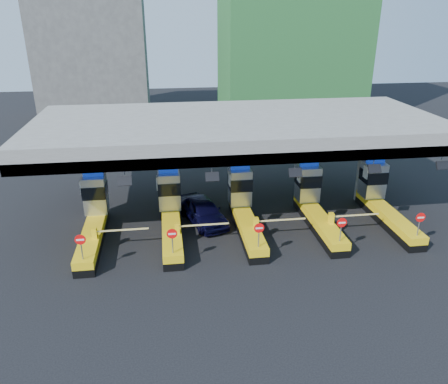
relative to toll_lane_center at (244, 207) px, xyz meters
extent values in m
plane|color=black|center=(0.00, -0.28, -1.40)|extent=(120.00, 120.00, 0.00)
cube|color=slate|center=(0.00, 2.72, 4.85)|extent=(28.00, 12.00, 1.50)
cube|color=#4C4C49|center=(0.00, -2.98, 4.45)|extent=(28.00, 0.60, 0.70)
cube|color=slate|center=(-10.00, 2.72, 1.35)|extent=(1.00, 1.00, 5.50)
cube|color=slate|center=(0.00, 2.72, 1.35)|extent=(1.00, 1.00, 5.50)
cube|color=slate|center=(10.00, 2.72, 1.35)|extent=(1.00, 1.00, 5.50)
cylinder|color=slate|center=(-7.50, -2.98, 3.85)|extent=(0.06, 0.06, 0.50)
cube|color=black|center=(-7.50, -3.18, 3.50)|extent=(0.80, 0.38, 0.54)
cylinder|color=slate|center=(-2.50, -2.98, 3.85)|extent=(0.06, 0.06, 0.50)
cube|color=black|center=(-2.50, -3.18, 3.50)|extent=(0.80, 0.38, 0.54)
cylinder|color=slate|center=(2.50, -2.98, 3.85)|extent=(0.06, 0.06, 0.50)
cube|color=black|center=(2.50, -3.18, 3.50)|extent=(0.80, 0.38, 0.54)
cylinder|color=slate|center=(7.50, -2.98, 3.85)|extent=(0.06, 0.06, 0.50)
cube|color=black|center=(7.50, -3.18, 3.50)|extent=(0.80, 0.38, 0.54)
cylinder|color=slate|center=(12.00, -2.98, 3.85)|extent=(0.06, 0.06, 0.50)
cube|color=black|center=(12.00, -3.18, 3.50)|extent=(0.80, 0.38, 0.54)
cube|color=black|center=(-10.00, -1.28, -1.15)|extent=(1.20, 8.00, 0.50)
cube|color=#E5B70C|center=(-10.00, -1.28, -0.65)|extent=(1.20, 8.00, 0.50)
cube|color=#9EA3A8|center=(-10.00, 1.52, 0.90)|extent=(1.50, 1.50, 2.60)
cube|color=black|center=(-10.00, 1.50, 1.20)|extent=(1.56, 1.56, 0.90)
cube|color=#0C2DBF|center=(-10.00, 1.52, 2.48)|extent=(1.30, 0.35, 0.55)
cube|color=white|center=(-10.80, 1.22, 1.60)|extent=(0.06, 0.70, 0.90)
cylinder|color=slate|center=(-10.00, -4.88, 0.25)|extent=(0.07, 0.07, 1.30)
cylinder|color=red|center=(-10.00, -4.91, 0.85)|extent=(0.60, 0.04, 0.60)
cube|color=white|center=(-10.00, -4.93, 0.85)|extent=(0.42, 0.02, 0.10)
cube|color=#E5B70C|center=(-9.65, -2.48, -0.05)|extent=(0.30, 0.35, 0.70)
cube|color=white|center=(-8.00, -2.48, 0.05)|extent=(3.20, 0.08, 0.08)
cube|color=black|center=(-5.00, -1.28, -1.15)|extent=(1.20, 8.00, 0.50)
cube|color=#E5B70C|center=(-5.00, -1.28, -0.65)|extent=(1.20, 8.00, 0.50)
cube|color=#9EA3A8|center=(-5.00, 1.52, 0.90)|extent=(1.50, 1.50, 2.60)
cube|color=black|center=(-5.00, 1.50, 1.20)|extent=(1.56, 1.56, 0.90)
cube|color=#0C2DBF|center=(-5.00, 1.52, 2.48)|extent=(1.30, 0.35, 0.55)
cube|color=white|center=(-5.80, 1.22, 1.60)|extent=(0.06, 0.70, 0.90)
cylinder|color=slate|center=(-5.00, -4.88, 0.25)|extent=(0.07, 0.07, 1.30)
cylinder|color=red|center=(-5.00, -4.91, 0.85)|extent=(0.60, 0.04, 0.60)
cube|color=white|center=(-5.00, -4.93, 0.85)|extent=(0.42, 0.02, 0.10)
cube|color=#E5B70C|center=(-4.65, -2.48, -0.05)|extent=(0.30, 0.35, 0.70)
cube|color=white|center=(-3.00, -2.48, 0.05)|extent=(3.20, 0.08, 0.08)
cube|color=black|center=(0.00, -1.28, -1.15)|extent=(1.20, 8.00, 0.50)
cube|color=#E5B70C|center=(0.00, -1.28, -0.65)|extent=(1.20, 8.00, 0.50)
cube|color=#9EA3A8|center=(0.00, 1.52, 0.90)|extent=(1.50, 1.50, 2.60)
cube|color=black|center=(0.00, 1.50, 1.20)|extent=(1.56, 1.56, 0.90)
cube|color=#0C2DBF|center=(0.00, 1.52, 2.48)|extent=(1.30, 0.35, 0.55)
cube|color=white|center=(-0.80, 1.22, 1.60)|extent=(0.06, 0.70, 0.90)
cylinder|color=slate|center=(0.00, -4.88, 0.25)|extent=(0.07, 0.07, 1.30)
cylinder|color=red|center=(0.00, -4.91, 0.85)|extent=(0.60, 0.04, 0.60)
cube|color=white|center=(0.00, -4.93, 0.85)|extent=(0.42, 0.02, 0.10)
cube|color=#E5B70C|center=(0.35, -2.48, -0.05)|extent=(0.30, 0.35, 0.70)
cube|color=white|center=(2.00, -2.48, 0.05)|extent=(3.20, 0.08, 0.08)
cube|color=black|center=(5.00, -1.28, -1.15)|extent=(1.20, 8.00, 0.50)
cube|color=#E5B70C|center=(5.00, -1.28, -0.65)|extent=(1.20, 8.00, 0.50)
cube|color=#9EA3A8|center=(5.00, 1.52, 0.90)|extent=(1.50, 1.50, 2.60)
cube|color=black|center=(5.00, 1.50, 1.20)|extent=(1.56, 1.56, 0.90)
cube|color=#0C2DBF|center=(5.00, 1.52, 2.48)|extent=(1.30, 0.35, 0.55)
cube|color=white|center=(4.20, 1.22, 1.60)|extent=(0.06, 0.70, 0.90)
cylinder|color=slate|center=(5.00, -4.88, 0.25)|extent=(0.07, 0.07, 1.30)
cylinder|color=red|center=(5.00, -4.91, 0.85)|extent=(0.60, 0.04, 0.60)
cube|color=white|center=(5.00, -4.93, 0.85)|extent=(0.42, 0.02, 0.10)
cube|color=#E5B70C|center=(5.35, -2.48, -0.05)|extent=(0.30, 0.35, 0.70)
cube|color=white|center=(7.00, -2.48, 0.05)|extent=(3.20, 0.08, 0.08)
cube|color=black|center=(10.00, -1.28, -1.15)|extent=(1.20, 8.00, 0.50)
cube|color=#E5B70C|center=(10.00, -1.28, -0.65)|extent=(1.20, 8.00, 0.50)
cube|color=#9EA3A8|center=(10.00, 1.52, 0.90)|extent=(1.50, 1.50, 2.60)
cube|color=black|center=(10.00, 1.50, 1.20)|extent=(1.56, 1.56, 0.90)
cube|color=#0C2DBF|center=(10.00, 1.52, 2.48)|extent=(1.30, 0.35, 0.55)
cube|color=white|center=(9.20, 1.22, 1.60)|extent=(0.06, 0.70, 0.90)
cylinder|color=slate|center=(10.00, -4.88, 0.25)|extent=(0.07, 0.07, 1.30)
cylinder|color=red|center=(10.00, -4.91, 0.85)|extent=(0.60, 0.04, 0.60)
cube|color=white|center=(10.00, -4.93, 0.85)|extent=(0.42, 0.02, 0.10)
cube|color=#E5B70C|center=(10.35, -2.48, -0.05)|extent=(0.30, 0.35, 0.70)
cube|color=white|center=(12.00, -2.48, 0.05)|extent=(3.20, 0.08, 0.08)
cube|color=#1E5926|center=(12.00, 31.72, 12.60)|extent=(18.00, 12.00, 28.00)
cube|color=#4C4C49|center=(-14.00, 35.72, 7.60)|extent=(14.00, 10.00, 18.00)
imported|color=black|center=(-2.74, 0.80, -0.51)|extent=(3.67, 5.62, 1.78)
camera|label=1|loc=(-5.13, -26.83, 12.41)|focal=35.00mm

